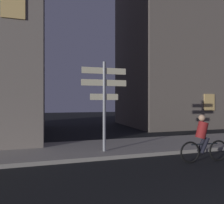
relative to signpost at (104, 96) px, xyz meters
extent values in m
cube|color=gray|center=(0.72, 0.82, -2.18)|extent=(40.00, 3.24, 0.14)
cylinder|color=gray|center=(0.00, 0.00, -0.39)|extent=(0.12, 0.12, 3.45)
cube|color=beige|center=(0.00, 0.00, 0.99)|extent=(1.76, 0.03, 0.24)
cube|color=beige|center=(0.00, 0.00, 0.53)|extent=(1.80, 0.03, 0.24)
cube|color=beige|center=(0.00, 0.00, -0.02)|extent=(1.11, 0.03, 0.24)
torus|color=black|center=(3.54, -2.01, -1.89)|extent=(0.72, 0.11, 0.72)
torus|color=black|center=(2.44, -1.94, -1.89)|extent=(0.72, 0.11, 0.72)
cylinder|color=black|center=(2.99, -1.98, -1.64)|extent=(1.00, 0.11, 0.04)
cylinder|color=maroon|center=(2.89, -1.97, -1.16)|extent=(0.47, 0.35, 0.61)
sphere|color=tan|center=(2.89, -1.97, -0.75)|extent=(0.22, 0.22, 0.22)
cylinder|color=black|center=(2.94, -1.88, -1.67)|extent=(0.35, 0.14, 0.55)
cylinder|color=black|center=(2.93, -2.06, -1.67)|extent=(0.35, 0.14, 0.55)
cube|color=#F2C672|center=(-3.40, 1.27, 3.70)|extent=(0.90, 0.06, 1.20)
cube|color=#6B6056|center=(9.18, 8.56, 5.99)|extent=(9.58, 7.38, 16.47)
cube|color=#F2C672|center=(9.18, 4.84, -0.25)|extent=(0.90, 0.06, 1.20)
camera|label=1|loc=(-2.16, -8.05, -0.20)|focal=34.66mm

